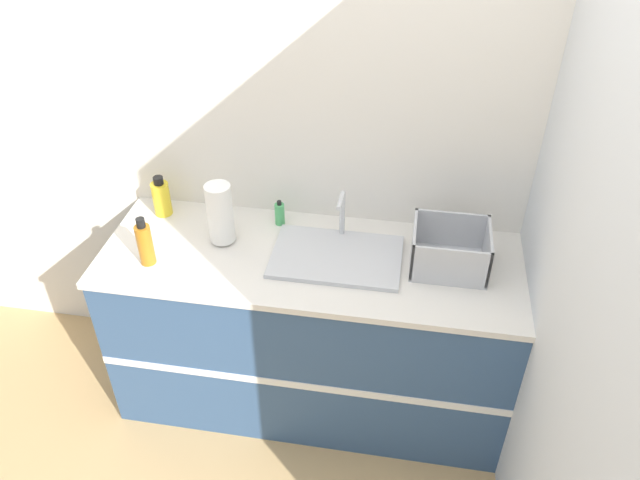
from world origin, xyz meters
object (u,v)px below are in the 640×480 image
(paper_towel_roll, at_px, (220,214))
(bottle_yellow, at_px, (161,198))
(bottle_amber, at_px, (145,243))
(soap_dispenser, at_px, (280,214))
(dish_rack, at_px, (449,252))
(sink, at_px, (337,255))

(paper_towel_roll, height_order, bottle_yellow, paper_towel_roll)
(bottle_amber, bearing_deg, soap_dispenser, 37.01)
(paper_towel_roll, height_order, dish_rack, paper_towel_roll)
(dish_rack, relative_size, soap_dispenser, 2.56)
(bottle_yellow, bearing_deg, dish_rack, -7.44)
(paper_towel_roll, relative_size, soap_dispenser, 2.32)
(paper_towel_roll, distance_m, dish_rack, 0.99)
(bottle_amber, bearing_deg, paper_towel_roll, 36.61)
(dish_rack, distance_m, bottle_amber, 1.27)
(dish_rack, distance_m, bottle_yellow, 1.34)
(paper_towel_roll, distance_m, soap_dispenser, 0.29)
(sink, xyz_separation_m, soap_dispenser, (-0.30, 0.21, 0.04))
(soap_dispenser, bearing_deg, dish_rack, -13.38)
(soap_dispenser, bearing_deg, bottle_yellow, -179.08)
(bottle_yellow, distance_m, bottle_amber, 0.37)
(sink, distance_m, bottle_amber, 0.81)
(paper_towel_roll, height_order, soap_dispenser, paper_towel_roll)
(soap_dispenser, bearing_deg, paper_towel_roll, -142.51)
(sink, distance_m, paper_towel_roll, 0.54)
(dish_rack, bearing_deg, bottle_amber, -171.47)
(bottle_amber, distance_m, soap_dispenser, 0.62)
(sink, xyz_separation_m, bottle_amber, (-0.79, -0.16, 0.08))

